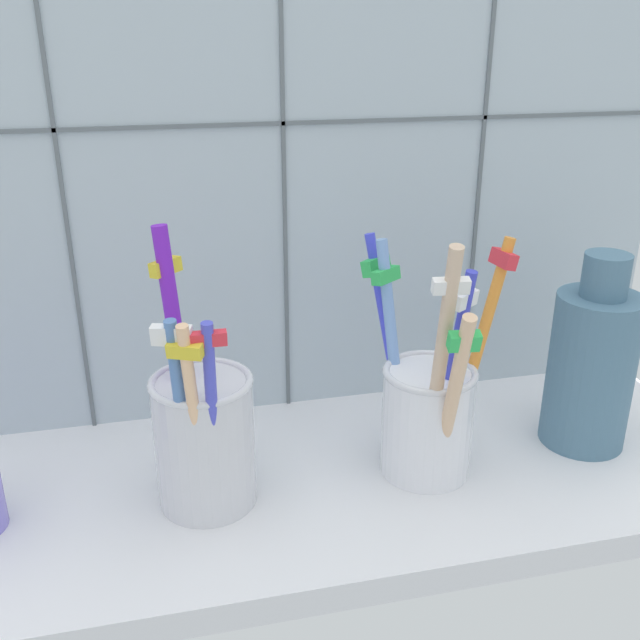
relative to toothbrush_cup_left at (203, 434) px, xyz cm
name	(u,v)px	position (x,y,z in cm)	size (l,w,h in cm)	color
counter_slab	(317,487)	(7.91, 1.08, -6.19)	(64.00, 22.00, 2.00)	silver
tile_wall_back	(281,160)	(7.91, 13.07, 15.31)	(64.00, 2.20, 45.00)	#B2C1CC
toothbrush_cup_left	(203,434)	(0.00, 0.00, 0.00)	(6.75, 7.71, 18.97)	silver
toothbrush_cup_right	(428,408)	(15.72, 0.01, -0.09)	(9.69, 12.20, 18.43)	white
ceramic_vase	(593,366)	(29.03, 0.84, 1.30)	(6.34, 6.34, 15.13)	slate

